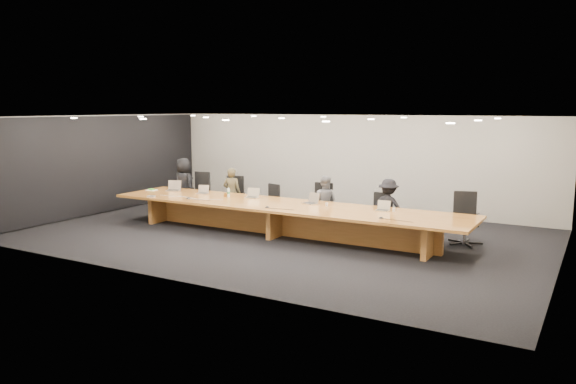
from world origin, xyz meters
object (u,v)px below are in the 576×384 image
Objects in this scene: person_d at (388,207)px; mic_left at (188,198)px; chair_mid_left at (269,203)px; paper_cup_far at (394,210)px; paper_cup_near at (327,205)px; laptop_c at (252,193)px; laptop_e at (383,206)px; chair_mid_right at (320,205)px; conference_table at (282,214)px; person_a at (184,185)px; chair_left at (233,197)px; person_c at (324,202)px; person_b at (232,193)px; mic_center at (267,207)px; laptop_d at (310,198)px; mic_right at (381,218)px; chair_right at (376,213)px; amber_mug at (225,195)px; water_bottle at (228,193)px; laptop_a at (173,186)px; chair_far_right at (465,218)px; laptop_b at (202,189)px; av_box at (151,196)px; chair_far_left at (198,192)px.

mic_left is at bearing 21.33° from person_d.
chair_mid_left is 3.89m from paper_cup_far.
paper_cup_near is (2.19, -0.99, 0.28)m from chair_mid_left.
laptop_c is 3.51m from laptop_e.
chair_mid_right reaches higher than chair_mid_left.
person_a is (-4.03, 1.24, 0.26)m from conference_table.
chair_mid_left reaches higher than mic_left.
mic_left is (-2.46, -0.45, 0.24)m from conference_table.
chair_left is 2.77m from person_c.
laptop_c is at bearing 133.87° from person_b.
mic_center is (-2.70, -0.92, -0.03)m from paper_cup_far.
laptop_d is 4.42× the size of paper_cup_near.
paper_cup_far is (0.25, 0.03, -0.08)m from laptop_e.
person_b is (-2.67, -0.05, 0.12)m from chair_mid_right.
laptop_d reaches higher than mic_right.
chair_mid_left reaches higher than mic_center.
chair_right is 1.02m from laptop_e.
laptop_d is 2.08m from paper_cup_far.
conference_table is at bearing -31.22° from laptop_c.
laptop_d is at bearing 4.19° from amber_mug.
water_bottle is 2.15× the size of amber_mug.
person_c is at bearing -9.46° from laptop_a.
laptop_e is (3.52, -0.91, 0.36)m from chair_mid_left.
laptop_c is (1.12, -0.71, 0.18)m from person_b.
chair_far_right is at bearing 166.74° from person_b.
mic_left reaches higher than conference_table.
laptop_b is at bearing 11.66° from person_d.
person_b is at bearing 171.14° from paper_cup_far.
paper_cup_near is at bearing 0.63° from water_bottle.
laptop_b is at bearing -132.41° from chair_left.
person_c is 2.32m from paper_cup_far.
av_box is at bearing -122.58° from chair_mid_left.
laptop_a is at bearing 4.22° from person_c.
amber_mug is (-2.29, -1.07, 0.14)m from person_c.
person_b reaches higher than water_bottle.
chair_mid_right reaches higher than mic_right.
laptop_e is at bearing -28.18° from chair_left.
chair_far_left reaches higher than paper_cup_far.
person_a is 1.64m from laptop_b.
person_a is at bearing -169.04° from laptop_d.
amber_mug is (-0.07, -0.03, -0.06)m from water_bottle.
conference_table is 30.80× the size of laptop_b.
chair_right is at bearing -6.40° from laptop_b.
person_a is at bearing 155.17° from amber_mug.
chair_right is 2.77× the size of laptop_a.
chair_far_left reaches higher than paper_cup_near.
chair_mid_left is 1.27m from amber_mug.
person_c is 4.53× the size of laptop_b.
chair_left reaches higher than mic_left.
mic_left is at bearing -93.38° from laptop_b.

